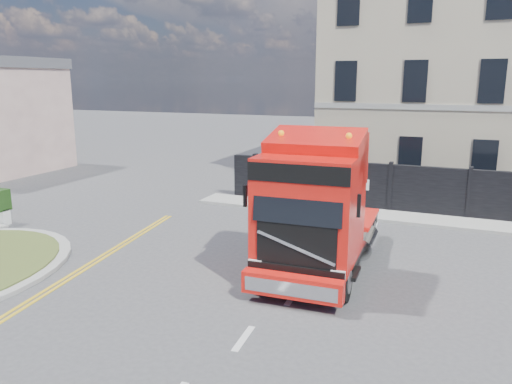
% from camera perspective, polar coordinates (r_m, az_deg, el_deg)
% --- Properties ---
extents(ground, '(120.00, 120.00, 0.00)m').
position_cam_1_polar(ground, '(14.39, -6.66, -9.28)').
color(ground, '#424244').
rests_on(ground, ground).
extents(hoarding_fence, '(18.80, 0.25, 2.00)m').
position_cam_1_polar(hoarding_fence, '(21.05, 21.93, -0.19)').
color(hoarding_fence, black).
rests_on(hoarding_fence, ground).
extents(georgian_building, '(12.30, 10.30, 12.80)m').
position_cam_1_polar(georgian_building, '(28.10, 21.93, 12.66)').
color(georgian_building, '#B3AA8E').
rests_on(georgian_building, ground).
extents(pavement_far, '(20.00, 1.60, 0.12)m').
position_cam_1_polar(pavement_far, '(20.41, 20.11, -3.15)').
color(pavement_far, '#999994').
rests_on(pavement_far, ground).
extents(truck, '(2.73, 6.72, 3.97)m').
position_cam_1_polar(truck, '(13.77, 6.81, -2.49)').
color(truck, black).
rests_on(truck, ground).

